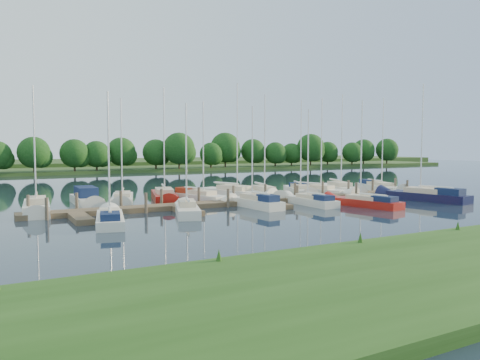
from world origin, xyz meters
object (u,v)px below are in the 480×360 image
sailboat_n_0 (36,209)px  motorboat (87,200)px  sailboat_n_5 (235,194)px  sailboat_s_2 (255,204)px  dock (261,202)px

sailboat_n_0 → motorboat: sailboat_n_0 is taller
motorboat → sailboat_n_5: 14.63m
sailboat_n_5 → sailboat_s_2: bearing=54.4°
sailboat_s_2 → dock: bearing=42.3°
dock → motorboat: 15.58m
sailboat_n_0 → sailboat_n_5: size_ratio=0.86×
dock → motorboat: (-13.87, 7.10, 0.19)m
motorboat → sailboat_n_5: bearing=177.3°
motorboat → sailboat_n_0: bearing=37.3°
dock → sailboat_n_5: bearing=83.3°
sailboat_n_0 → dock: bearing=173.5°
sailboat_n_0 → motorboat: bearing=-138.1°
motorboat → sailboat_n_5: size_ratio=0.58×
dock → motorboat: bearing=152.9°
dock → motorboat: motorboat is taller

